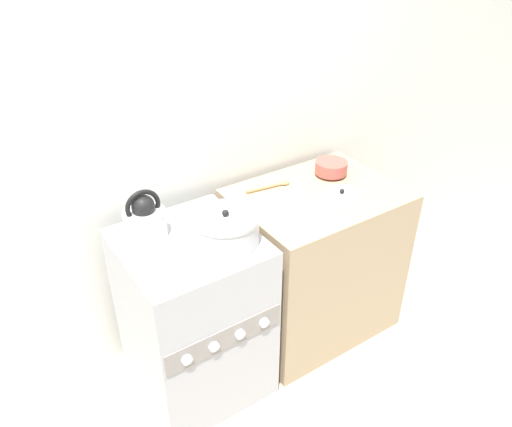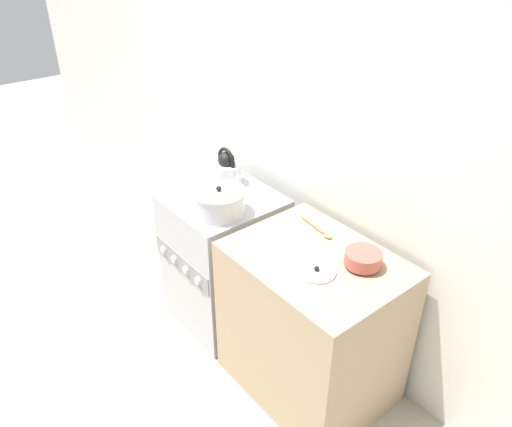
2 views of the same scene
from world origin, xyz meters
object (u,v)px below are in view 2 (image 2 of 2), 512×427
(cooking_pot, at_px, (219,202))
(enamel_bowl, at_px, (363,258))
(loose_pot_lid, at_px, (316,271))
(stove, at_px, (224,259))
(kettle, at_px, (227,170))

(cooking_pot, xyz_separation_m, enamel_bowl, (0.76, 0.23, -0.03))
(enamel_bowl, xyz_separation_m, loose_pot_lid, (-0.09, -0.19, -0.04))
(stove, distance_m, cooking_pot, 0.51)
(cooking_pot, relative_size, loose_pot_lid, 1.60)
(stove, height_order, cooking_pot, cooking_pot)
(kettle, bearing_deg, stove, -45.70)
(kettle, relative_size, enamel_bowl, 1.33)
(stove, xyz_separation_m, enamel_bowl, (0.89, 0.13, 0.45))
(kettle, distance_m, enamel_bowl, 1.01)
(enamel_bowl, bearing_deg, stove, -171.52)
(stove, height_order, kettle, kettle)
(enamel_bowl, bearing_deg, cooking_pot, -162.93)
(stove, relative_size, kettle, 3.78)
(cooking_pot, bearing_deg, enamel_bowl, 17.07)
(enamel_bowl, bearing_deg, loose_pot_lid, -116.53)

